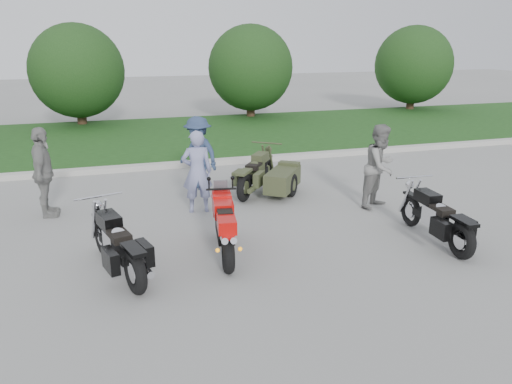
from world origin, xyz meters
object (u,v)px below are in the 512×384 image
object	(u,v)px
sportbike_red	(225,225)
cruiser_sidecar	(271,178)
cruiser_right	(438,220)
cruiser_left	(119,248)
person_denim	(198,153)
person_back	(43,173)
person_stripe	(197,172)
person_grey	(380,166)

from	to	relation	value
sportbike_red	cruiser_sidecar	world-z (taller)	sportbike_red
cruiser_right	cruiser_left	bearing A→B (deg)	178.63
person_denim	person_back	bearing A→B (deg)	-108.58
cruiser_right	person_stripe	size ratio (longest dim) A/B	1.27
person_denim	person_back	distance (m)	3.42
sportbike_red	cruiser_sidecar	xyz separation A→B (m)	(1.79, 2.97, -0.14)
cruiser_sidecar	person_denim	world-z (taller)	person_denim
cruiser_left	person_grey	xyz separation A→B (m)	(5.38, 1.70, 0.44)
cruiser_right	cruiser_sidecar	world-z (taller)	cruiser_sidecar
cruiser_sidecar	person_back	xyz separation A→B (m)	(-4.76, -0.06, 0.50)
person_denim	sportbike_red	bearing A→B (deg)	-39.92
person_denim	person_stripe	bearing A→B (deg)	-46.90
cruiser_left	person_back	bearing A→B (deg)	96.69
person_back	cruiser_left	bearing A→B (deg)	-156.05
cruiser_left	person_denim	world-z (taller)	person_denim
person_stripe	person_back	distance (m)	3.01
person_grey	person_back	bearing A→B (deg)	136.73
cruiser_sidecar	person_denim	size ratio (longest dim) A/B	1.19
cruiser_right	cruiser_sidecar	size ratio (longest dim) A/B	1.05
cruiser_left	cruiser_right	distance (m)	5.36
cruiser_right	person_grey	distance (m)	2.10
cruiser_right	person_back	size ratio (longest dim) A/B	1.19
person_stripe	cruiser_left	bearing A→B (deg)	62.34
cruiser_left	person_back	size ratio (longest dim) A/B	1.21
cruiser_sidecar	person_grey	distance (m)	2.46
person_stripe	person_back	world-z (taller)	person_back
cruiser_sidecar	person_stripe	distance (m)	1.98
sportbike_red	person_denim	xyz separation A→B (m)	(0.31, 3.89, 0.33)
sportbike_red	person_back	size ratio (longest dim) A/B	1.06
person_denim	cruiser_right	bearing A→B (deg)	1.76
cruiser_left	person_back	world-z (taller)	person_back
person_stripe	person_back	size ratio (longest dim) A/B	0.94
sportbike_red	person_back	world-z (taller)	person_back
person_stripe	person_grey	world-z (taller)	person_grey
cruiser_right	person_denim	size ratio (longest dim) A/B	1.25
cruiser_left	person_grey	bearing A→B (deg)	1.69
person_stripe	cruiser_sidecar	bearing A→B (deg)	-153.51
cruiser_right	cruiser_sidecar	distance (m)	3.99
sportbike_red	person_stripe	world-z (taller)	person_stripe
cruiser_right	person_grey	size ratio (longest dim) A/B	1.22
cruiser_sidecar	sportbike_red	bearing A→B (deg)	-84.76
cruiser_left	person_stripe	bearing A→B (deg)	40.51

